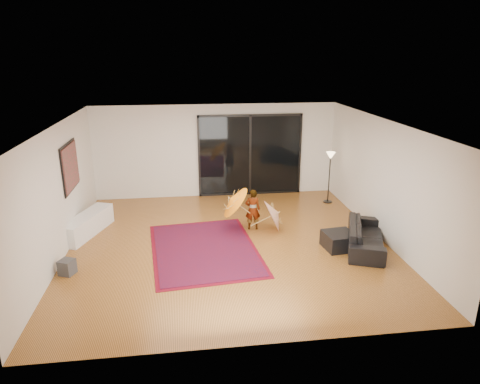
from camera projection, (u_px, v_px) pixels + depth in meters
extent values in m
plane|color=#B06E30|center=(229.00, 244.00, 9.58)|extent=(7.00, 7.00, 0.00)
plane|color=white|center=(228.00, 124.00, 8.73)|extent=(7.00, 7.00, 0.00)
plane|color=silver|center=(216.00, 151.00, 12.45)|extent=(7.00, 0.00, 7.00)
plane|color=silver|center=(256.00, 263.00, 5.86)|extent=(7.00, 0.00, 7.00)
plane|color=silver|center=(58.00, 193.00, 8.72)|extent=(0.00, 7.00, 7.00)
plane|color=silver|center=(384.00, 181.00, 9.59)|extent=(0.00, 7.00, 7.00)
cube|color=black|center=(250.00, 155.00, 12.59)|extent=(3.00, 0.04, 2.40)
cube|color=black|center=(250.00, 115.00, 12.21)|extent=(3.06, 0.06, 0.06)
cube|color=black|center=(250.00, 193.00, 12.94)|extent=(3.06, 0.06, 0.06)
cube|color=black|center=(250.00, 155.00, 12.57)|extent=(0.06, 0.06, 2.40)
cube|color=black|center=(70.00, 167.00, 9.57)|extent=(0.02, 1.28, 1.08)
cube|color=#225639|center=(71.00, 167.00, 9.57)|extent=(0.03, 1.18, 0.98)
cube|color=white|center=(87.00, 224.00, 10.05)|extent=(0.98, 1.76, 0.48)
cube|color=#424244|center=(67.00, 267.00, 8.25)|extent=(0.34, 0.34, 0.30)
cube|color=#5B0717|center=(204.00, 249.00, 9.32)|extent=(2.53, 3.33, 0.01)
cube|color=maroon|center=(204.00, 249.00, 9.32)|extent=(2.35, 3.15, 0.02)
imported|color=black|center=(366.00, 236.00, 9.34)|extent=(1.36, 2.02, 0.55)
cube|color=black|center=(339.00, 241.00, 9.33)|extent=(0.70, 0.70, 0.36)
cylinder|color=black|center=(328.00, 202.00, 12.25)|extent=(0.25, 0.25, 0.03)
cylinder|color=black|center=(329.00, 180.00, 12.05)|extent=(0.03, 0.03, 1.35)
cone|color=#FFD899|center=(331.00, 156.00, 11.83)|extent=(0.25, 0.25, 0.20)
imported|color=#999999|center=(253.00, 209.00, 10.26)|extent=(0.38, 0.27, 1.00)
cone|color=orange|center=(230.00, 202.00, 10.07)|extent=(0.67, 0.85, 0.76)
cylinder|color=tan|center=(230.00, 215.00, 10.17)|extent=(0.40, 0.02, 0.34)
cylinder|color=tan|center=(230.00, 198.00, 10.04)|extent=(0.05, 0.02, 0.05)
cone|color=silver|center=(279.00, 210.00, 10.19)|extent=(0.52, 0.82, 0.82)
cylinder|color=tan|center=(278.00, 225.00, 10.31)|extent=(0.51, 0.02, 0.26)
cylinder|color=tan|center=(279.00, 206.00, 10.15)|extent=(0.06, 0.02, 0.04)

